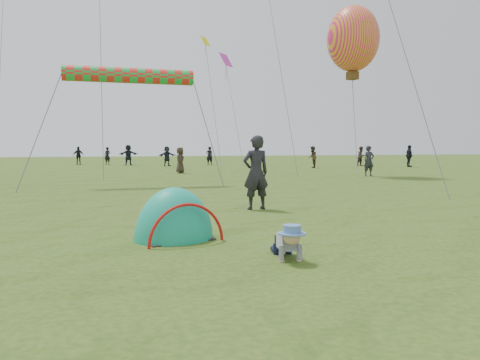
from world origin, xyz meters
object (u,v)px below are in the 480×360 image
object	(u,v)px
popup_tent	(174,239)
standing_adult	(256,173)
balloon_kite	(353,43)
crawling_toddler	(288,241)

from	to	relation	value
popup_tent	standing_adult	world-z (taller)	standing_adult
balloon_kite	standing_adult	bearing A→B (deg)	-129.00
standing_adult	balloon_kite	world-z (taller)	balloon_kite
popup_tent	crawling_toddler	bearing A→B (deg)	-70.38
popup_tent	standing_adult	bearing A→B (deg)	36.17
standing_adult	balloon_kite	xyz separation A→B (m)	(9.57, 11.82, 6.38)
crawling_toddler	popup_tent	xyz separation A→B (m)	(-1.38, 1.98, -0.28)
standing_adult	balloon_kite	size ratio (longest dim) A/B	0.48
crawling_toddler	standing_adult	xyz separation A→B (m)	(1.26, 5.30, 0.69)
crawling_toddler	standing_adult	size ratio (longest dim) A/B	0.38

